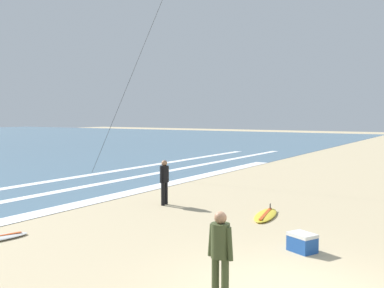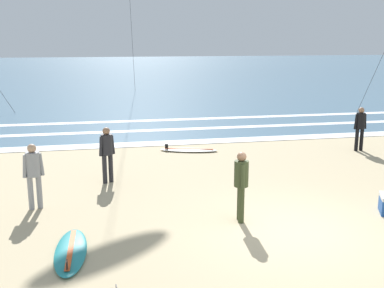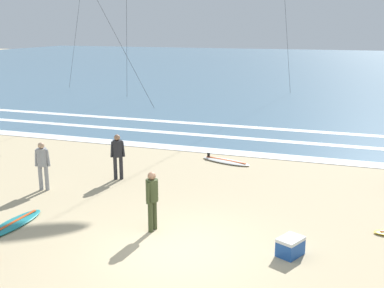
% 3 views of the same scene
% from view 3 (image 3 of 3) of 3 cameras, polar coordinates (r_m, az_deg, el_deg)
% --- Properties ---
extents(ground_plane, '(160.00, 160.00, 0.00)m').
position_cam_3_polar(ground_plane, '(11.70, -1.94, -12.46)').
color(ground_plane, tan).
extents(ocean_surface, '(140.00, 90.00, 0.01)m').
position_cam_3_polar(ocean_surface, '(63.75, 15.79, 8.85)').
color(ocean_surface, slate).
rests_on(ocean_surface, ground).
extents(wave_foam_shoreline, '(38.78, 0.87, 0.01)m').
position_cam_3_polar(wave_foam_shoreline, '(19.77, 9.50, -1.42)').
color(wave_foam_shoreline, white).
rests_on(wave_foam_shoreline, ocean_surface).
extents(wave_foam_mid_break, '(58.74, 0.55, 0.01)m').
position_cam_3_polar(wave_foam_mid_break, '(22.46, 8.73, 0.48)').
color(wave_foam_mid_break, white).
rests_on(wave_foam_mid_break, ocean_surface).
extents(wave_foam_outer_break, '(57.19, 0.59, 0.01)m').
position_cam_3_polar(wave_foam_outer_break, '(25.16, 7.05, 2.00)').
color(wave_foam_outer_break, white).
rests_on(wave_foam_outer_break, ocean_surface).
extents(surfer_foreground_main, '(0.48, 0.33, 1.60)m').
position_cam_3_polar(surfer_foreground_main, '(16.57, -8.89, -1.04)').
color(surfer_foreground_main, '#232328').
rests_on(surfer_foreground_main, ground).
extents(surfer_left_far, '(0.51, 0.32, 1.60)m').
position_cam_3_polar(surfer_left_far, '(16.03, -17.48, -2.04)').
color(surfer_left_far, gray).
rests_on(surfer_left_far, ground).
extents(surfer_right_near, '(0.32, 0.52, 1.60)m').
position_cam_3_polar(surfer_right_near, '(12.35, -4.80, -6.20)').
color(surfer_right_near, '#384223').
rests_on(surfer_right_near, ground).
extents(surfboard_near_water, '(0.65, 2.11, 0.25)m').
position_cam_3_polar(surfboard_near_water, '(13.81, -20.56, -8.92)').
color(surfboard_near_water, teal).
rests_on(surfboard_near_water, ground).
extents(surfboard_foreground_flat, '(2.18, 1.18, 0.25)m').
position_cam_3_polar(surfboard_foreground_flat, '(18.70, 4.07, -2.05)').
color(surfboard_foreground_flat, silver).
rests_on(surfboard_foreground_flat, ground).
extents(cooler_box, '(0.67, 0.75, 0.44)m').
position_cam_3_polar(cooler_box, '(11.55, 11.69, -11.92)').
color(cooler_box, '#1E4C9E').
rests_on(cooler_box, ground).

